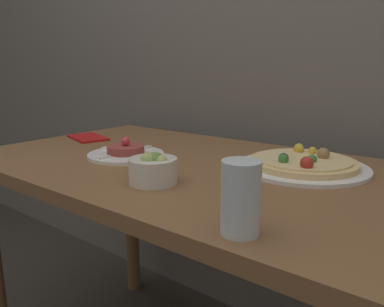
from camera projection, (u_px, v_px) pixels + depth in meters
dining_table at (203, 202)px, 1.05m from camera, size 1.40×0.75×0.79m
pizza_plate at (303, 164)px, 0.98m from camera, size 0.34×0.34×0.06m
tartare_plate at (126, 153)px, 1.12m from camera, size 0.23×0.23×0.06m
small_bowl at (152, 168)px, 0.86m from camera, size 0.11×0.11×0.08m
drinking_glass at (241, 198)px, 0.59m from camera, size 0.06×0.06×0.12m
napkin at (88, 138)px, 1.40m from camera, size 0.19×0.15×0.01m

